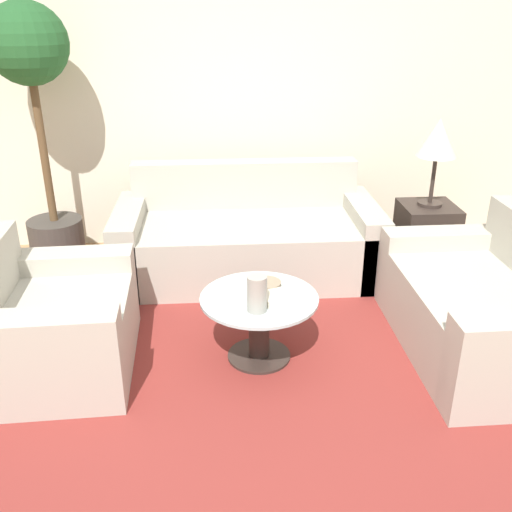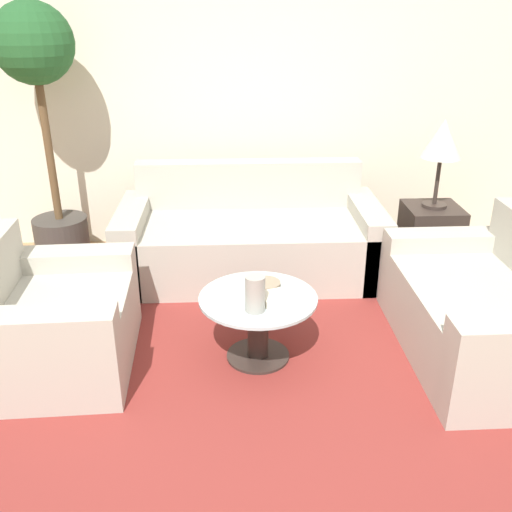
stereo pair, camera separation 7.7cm
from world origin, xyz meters
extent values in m
plane|color=#9E754C|center=(0.00, 0.00, 0.00)|extent=(14.00, 14.00, 0.00)
cube|color=beige|center=(0.00, 2.62, 1.30)|extent=(10.00, 0.06, 2.60)
cube|color=maroon|center=(0.09, 0.71, 0.00)|extent=(3.63, 3.29, 0.01)
cube|color=#B2AD9E|center=(0.09, 1.86, 0.22)|extent=(1.76, 0.90, 0.44)
cube|color=#B2AD9E|center=(0.09, 2.22, 0.40)|extent=(1.76, 0.18, 0.80)
cube|color=#B2AD9E|center=(-0.79, 1.86, 0.28)|extent=(0.20, 0.90, 0.55)
cube|color=#B2AD9E|center=(0.97, 1.86, 0.28)|extent=(0.20, 0.90, 0.55)
cube|color=#B2AD9E|center=(-1.07, 0.71, 0.22)|extent=(0.86, 0.81, 0.44)
cube|color=#B2AD9E|center=(-1.05, 0.32, 0.28)|extent=(0.84, 0.23, 0.55)
cube|color=#B2AD9E|center=(-1.08, 1.10, 0.28)|extent=(0.84, 0.23, 0.55)
cube|color=#B2AD9E|center=(1.40, 0.71, 0.22)|extent=(0.87, 1.16, 0.44)
cube|color=#B2AD9E|center=(1.40, 1.28, 0.28)|extent=(0.86, 0.21, 0.55)
cylinder|color=#332823|center=(0.09, 0.71, 0.01)|extent=(0.37, 0.37, 0.02)
cylinder|color=#332823|center=(0.09, 0.71, 0.19)|extent=(0.12, 0.12, 0.39)
cylinder|color=#B2C6C6|center=(0.09, 0.71, 0.40)|extent=(0.68, 0.68, 0.02)
cube|color=#332823|center=(1.45, 1.81, 0.27)|extent=(0.40, 0.40, 0.55)
cylinder|color=#332823|center=(1.45, 1.81, 0.56)|extent=(0.18, 0.18, 0.02)
cylinder|color=#332823|center=(1.45, 1.81, 0.75)|extent=(0.03, 0.03, 0.35)
cone|color=beige|center=(1.45, 1.81, 1.06)|extent=(0.29, 0.29, 0.27)
cylinder|color=#3D3833|center=(-1.41, 2.15, 0.19)|extent=(0.42, 0.42, 0.38)
cylinder|color=brown|center=(-1.41, 2.15, 0.95)|extent=(0.06, 0.06, 1.14)
sphere|color=#235628|center=(-1.41, 2.15, 1.68)|extent=(0.57, 0.57, 0.57)
cylinder|color=#9E998E|center=(0.06, 0.56, 0.51)|extent=(0.11, 0.11, 0.20)
cylinder|color=gray|center=(0.14, 0.81, 0.43)|extent=(0.17, 0.17, 0.05)
cube|color=beige|center=(0.19, 0.67, 0.43)|extent=(0.23, 0.20, 0.04)
camera|label=1|loc=(-0.14, -2.14, 1.94)|focal=40.00mm
camera|label=2|loc=(-0.06, -2.14, 1.94)|focal=40.00mm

